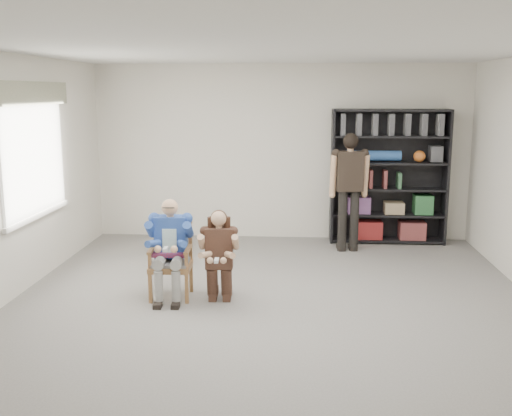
# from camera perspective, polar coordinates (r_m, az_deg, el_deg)

# --- Properties ---
(room_shell) EXTENTS (6.00, 7.00, 2.80)m
(room_shell) POSITION_cam_1_polar(r_m,az_deg,el_deg) (6.21, 1.46, 2.08)
(room_shell) COLOR white
(room_shell) RESTS_ON ground
(floor) EXTENTS (6.00, 7.00, 0.01)m
(floor) POSITION_cam_1_polar(r_m,az_deg,el_deg) (6.58, 1.40, -10.05)
(floor) COLOR slate
(floor) RESTS_ON ground
(window_left) EXTENTS (0.16, 2.00, 1.75)m
(window_left) POSITION_cam_1_polar(r_m,az_deg,el_deg) (7.86, -20.31, 4.98)
(window_left) COLOR silver
(window_left) RESTS_ON room_shell
(armchair) EXTENTS (0.55, 0.53, 0.90)m
(armchair) POSITION_cam_1_polar(r_m,az_deg,el_deg) (7.01, -8.13, -4.93)
(armchair) COLOR brown
(armchair) RESTS_ON floor
(seated_man) EXTENTS (0.54, 0.73, 1.17)m
(seated_man) POSITION_cam_1_polar(r_m,az_deg,el_deg) (6.98, -8.16, -3.86)
(seated_man) COLOR #2A4092
(seated_man) RESTS_ON floor
(kneeling_woman) EXTENTS (0.49, 0.74, 1.07)m
(kneeling_woman) POSITION_cam_1_polar(r_m,az_deg,el_deg) (6.78, -3.54, -4.65)
(kneeling_woman) COLOR #37261C
(kneeling_woman) RESTS_ON floor
(bookshelf) EXTENTS (1.80, 0.38, 2.10)m
(bookshelf) POSITION_cam_1_polar(r_m,az_deg,el_deg) (9.61, 12.52, 2.92)
(bookshelf) COLOR black
(bookshelf) RESTS_ON floor
(standing_man) EXTENTS (0.58, 0.37, 1.77)m
(standing_man) POSITION_cam_1_polar(r_m,az_deg,el_deg) (8.98, 8.86, 1.41)
(standing_man) COLOR black
(standing_man) RESTS_ON floor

